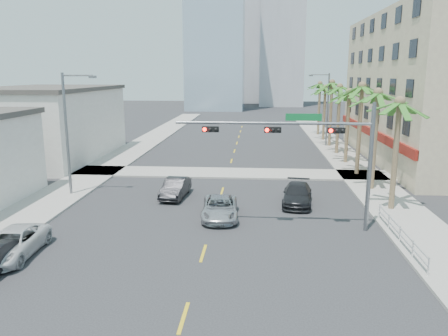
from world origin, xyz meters
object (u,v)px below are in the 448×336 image
car_lane_left (175,188)px  traffic_signal_mast (313,144)px  car_parked_far (12,244)px  car_lane_center (220,208)px  car_lane_right (297,194)px

car_lane_left → traffic_signal_mast: bearing=-29.9°
traffic_signal_mast → car_parked_far: size_ratio=2.27×
car_parked_far → car_lane_center: car_parked_far is taller
car_lane_right → traffic_signal_mast: bearing=-80.1°
traffic_signal_mast → car_lane_left: 11.81m
traffic_signal_mast → car_parked_far: (-15.18, -5.07, -4.38)m
traffic_signal_mast → car_lane_left: traffic_signal_mast is taller
car_lane_left → car_lane_center: size_ratio=0.90×
car_parked_far → car_lane_left: car_lane_left is taller
car_lane_left → car_parked_far: bearing=-114.3°
car_lane_left → car_lane_right: car_lane_left is taller
car_lane_right → car_lane_center: bearing=-140.0°
car_lane_center → car_lane_left: bearing=126.0°
car_parked_far → car_lane_center: bearing=31.9°
traffic_signal_mast → car_lane_left: size_ratio=2.61×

